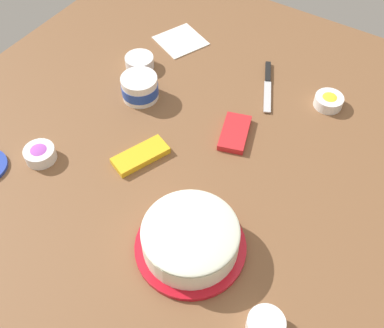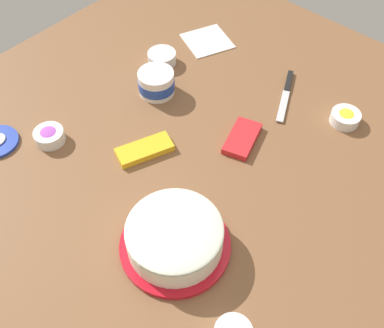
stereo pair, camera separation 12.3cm
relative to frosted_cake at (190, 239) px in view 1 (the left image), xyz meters
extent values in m
plane|color=brown|center=(-0.31, -0.19, -0.05)|extent=(1.54, 1.54, 0.00)
cylinder|color=red|center=(0.00, 0.00, -0.04)|extent=(0.27, 0.27, 0.01)
cylinder|color=brown|center=(0.00, 0.00, 0.00)|extent=(0.21, 0.21, 0.05)
cylinder|color=white|center=(0.00, 0.00, 0.00)|extent=(0.23, 0.23, 0.06)
ellipsoid|color=white|center=(0.00, 0.00, 0.04)|extent=(0.23, 0.23, 0.02)
cylinder|color=white|center=(-0.37, -0.42, -0.01)|extent=(0.11, 0.11, 0.08)
cylinder|color=#2347B2|center=(-0.37, -0.42, -0.01)|extent=(0.11, 0.11, 0.03)
cylinder|color=white|center=(-0.37, -0.42, 0.03)|extent=(0.10, 0.10, 0.01)
cube|color=silver|center=(-0.57, -0.08, -0.04)|extent=(0.14, 0.08, 0.00)
cube|color=black|center=(-0.68, -0.13, -0.04)|extent=(0.09, 0.06, 0.01)
cylinder|color=white|center=(-0.65, 0.09, -0.03)|extent=(0.09, 0.09, 0.03)
cylinder|color=yellow|center=(-0.65, 0.09, -0.02)|extent=(0.07, 0.07, 0.01)
ellipsoid|color=yellow|center=(-0.65, 0.09, -0.02)|extent=(0.06, 0.06, 0.02)
cylinder|color=white|center=(-0.01, -0.51, -0.03)|extent=(0.09, 0.09, 0.04)
cylinder|color=#B251C6|center=(-0.01, -0.51, -0.02)|extent=(0.07, 0.07, 0.01)
ellipsoid|color=#B251C6|center=(-0.01, -0.51, -0.01)|extent=(0.06, 0.06, 0.02)
cylinder|color=white|center=(-0.48, -0.51, -0.03)|extent=(0.09, 0.09, 0.04)
cylinder|color=pink|center=(-0.48, -0.51, -0.02)|extent=(0.08, 0.08, 0.01)
ellipsoid|color=pink|center=(-0.48, -0.51, -0.02)|extent=(0.07, 0.07, 0.02)
cylinder|color=white|center=(0.08, 0.24, -0.02)|extent=(0.08, 0.08, 0.04)
cylinder|color=blue|center=(0.08, 0.24, -0.02)|extent=(0.07, 0.07, 0.01)
ellipsoid|color=blue|center=(0.08, 0.24, -0.01)|extent=(0.06, 0.06, 0.02)
cube|color=red|center=(-0.38, -0.09, -0.04)|extent=(0.16, 0.11, 0.02)
cube|color=yellow|center=(-0.16, -0.27, -0.04)|extent=(0.17, 0.12, 0.02)
cube|color=white|center=(-0.67, -0.47, -0.04)|extent=(0.20, 0.20, 0.01)
camera|label=1|loc=(0.45, 0.29, 0.95)|focal=42.76mm
camera|label=2|loc=(0.37, 0.39, 0.95)|focal=42.76mm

